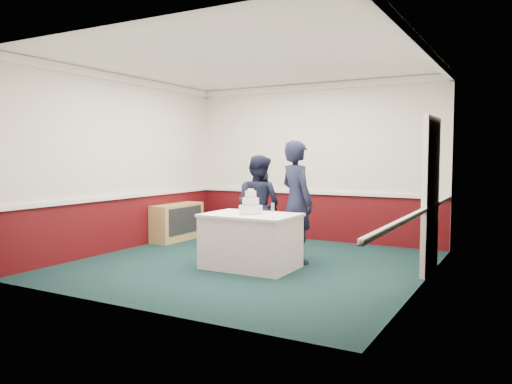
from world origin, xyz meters
The scene contains 9 objects.
ground centered at (0.00, 0.00, 0.00)m, with size 5.00×5.00×0.00m, color #122C2B.
room_shell centered at (0.08, 0.61, 1.97)m, with size 5.00×5.00×3.00m.
sideboard centered at (-2.28, 1.18, 0.35)m, with size 0.41×1.20×0.70m.
cake_table centered at (0.15, -0.21, 0.40)m, with size 1.32×0.92×0.79m.
wedding_cake centered at (0.15, -0.21, 0.90)m, with size 0.35×0.35×0.36m.
cake_knife centered at (0.12, -0.41, 0.79)m, with size 0.01×0.22×0.01m, color silver.
champagne_flute centered at (0.65, -0.49, 0.93)m, with size 0.05×0.05×0.21m.
person_man centered at (-0.14, 0.54, 0.82)m, with size 0.79×0.62×1.64m, color black.
person_woman centered at (0.56, 0.47, 0.93)m, with size 0.68×0.45×1.86m, color black.
Camera 1 is at (3.67, -6.43, 1.63)m, focal length 35.00 mm.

